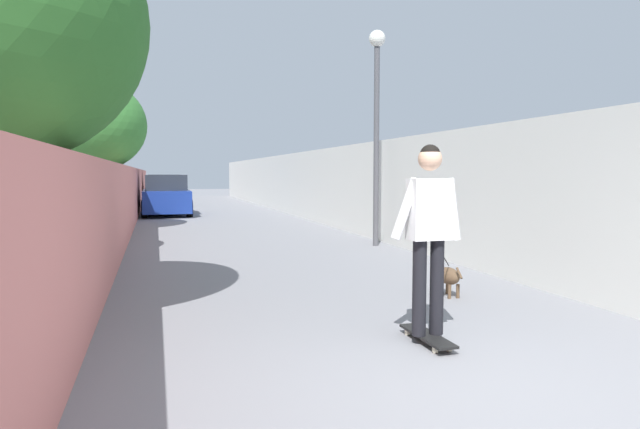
% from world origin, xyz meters
% --- Properties ---
extents(ground_plane, '(80.00, 80.00, 0.00)m').
position_xyz_m(ground_plane, '(14.00, 0.00, 0.00)').
color(ground_plane, gray).
extents(wall_left, '(48.00, 0.30, 1.77)m').
position_xyz_m(wall_left, '(12.00, 2.97, 0.89)').
color(wall_left, '#CC726B').
rests_on(wall_left, ground).
extents(fence_right, '(48.00, 0.30, 2.36)m').
position_xyz_m(fence_right, '(12.00, -2.97, 1.18)').
color(fence_right, silver).
rests_on(fence_right, ground).
extents(tree_left_mid, '(2.55, 2.55, 3.93)m').
position_xyz_m(tree_left_mid, '(7.50, 4.45, 2.86)').
color(tree_left_mid, brown).
rests_on(tree_left_mid, ground).
extents(tree_left_far, '(3.03, 3.03, 4.20)m').
position_xyz_m(tree_left_far, '(13.00, 3.90, 2.91)').
color(tree_left_far, '#473523').
rests_on(tree_left_far, ground).
extents(lamp_post, '(0.36, 0.36, 4.66)m').
position_xyz_m(lamp_post, '(7.99, -2.42, 3.16)').
color(lamp_post, '#4C4C51').
rests_on(lamp_post, ground).
extents(skateboard, '(0.80, 0.20, 0.08)m').
position_xyz_m(skateboard, '(1.42, -0.21, 0.07)').
color(skateboard, black).
rests_on(skateboard, ground).
extents(person_skateboarder, '(0.22, 0.71, 1.77)m').
position_xyz_m(person_skateboarder, '(1.42, -0.21, 1.13)').
color(person_skateboarder, black).
rests_on(person_skateboarder, skateboard).
extents(dog, '(2.04, 1.32, 1.06)m').
position_xyz_m(dog, '(3.14, -1.40, 0.28)').
color(dog, brown).
rests_on(dog, ground).
extents(car_near, '(3.87, 1.80, 1.54)m').
position_xyz_m(car_near, '(18.58, 1.82, 0.71)').
color(car_near, navy).
rests_on(car_near, ground).
extents(car_far, '(4.27, 1.80, 1.54)m').
position_xyz_m(car_far, '(25.26, 1.82, 0.72)').
color(car_far, silver).
rests_on(car_far, ground).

